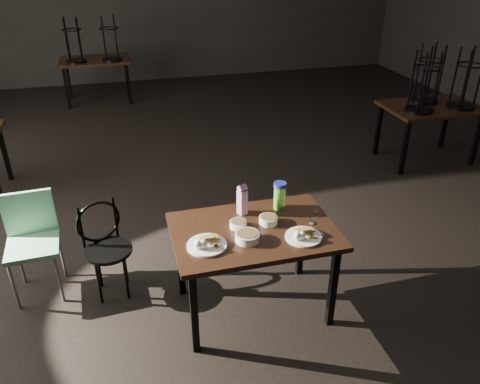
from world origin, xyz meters
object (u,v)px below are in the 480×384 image
object	(u,v)px
main_table	(254,238)
school_chair	(32,236)
water_bottle	(280,195)
bentwood_chair	(105,242)
juice_carton	(242,200)

from	to	relation	value
main_table	school_chair	bearing A→B (deg)	156.83
school_chair	water_bottle	bearing A→B (deg)	-16.44
water_bottle	bentwood_chair	distance (m)	1.45
main_table	juice_carton	xyz separation A→B (m)	(-0.02, 0.24, 0.19)
main_table	water_bottle	bearing A→B (deg)	41.09
main_table	school_chair	distance (m)	1.80
bentwood_chair	school_chair	xyz separation A→B (m)	(-0.56, 0.17, 0.05)
main_table	bentwood_chair	xyz separation A→B (m)	(-1.09, 0.54, -0.20)
main_table	juice_carton	distance (m)	0.31
bentwood_chair	school_chair	distance (m)	0.59
water_bottle	bentwood_chair	bearing A→B (deg)	167.75
juice_carton	water_bottle	size ratio (longest dim) A/B	1.12
main_table	juice_carton	size ratio (longest dim) A/B	4.78
juice_carton	water_bottle	distance (m)	0.30
water_bottle	school_chair	world-z (taller)	water_bottle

